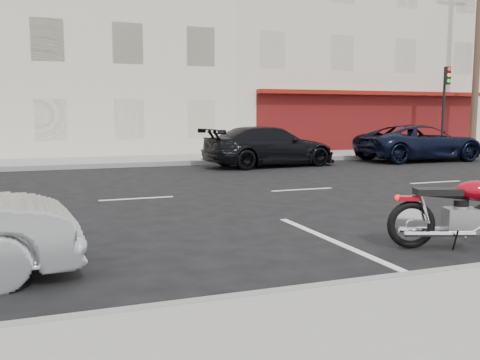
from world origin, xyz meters
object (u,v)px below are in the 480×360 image
Objects in this scene: fire_hydrant at (414,143)px; suv_far at (420,143)px; traffic_light at (445,98)px; utility_pole at (477,51)px; car_far at (270,146)px.

suv_far reaches higher than fire_hydrant.
traffic_light is 2.53m from fire_hydrant.
utility_pole is at bearing 7.61° from traffic_light.
fire_hydrant is 0.15× the size of car_far.
car_far is (-9.88, -2.69, -1.86)m from traffic_light.
utility_pole reaches higher than car_far.
utility_pole is 2.97m from traffic_light.
suv_far is at bearing -96.86° from car_far.
utility_pole is 12.90m from car_far.
suv_far is (-5.52, -3.02, -4.04)m from utility_pole.
car_far is at bearing -164.80° from traffic_light.
utility_pole is 2.37× the size of traffic_light.
utility_pole reaches higher than fire_hydrant.
traffic_light is 0.79× the size of car_far.
car_far is (-6.37, 0.06, -0.00)m from suv_far.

